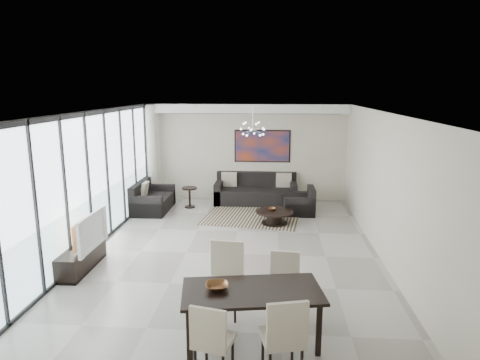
# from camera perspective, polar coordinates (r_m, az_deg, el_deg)

# --- Properties ---
(room_shell) EXTENTS (6.00, 9.00, 2.90)m
(room_shell) POSITION_cam_1_polar(r_m,az_deg,el_deg) (8.50, 1.99, -0.81)
(room_shell) COLOR #A8A39B
(room_shell) RESTS_ON ground
(window_wall) EXTENTS (0.37, 8.95, 2.90)m
(window_wall) POSITION_cam_1_polar(r_m,az_deg,el_deg) (9.24, -19.02, -0.31)
(window_wall) COLOR white
(window_wall) RESTS_ON floor
(soffit) EXTENTS (5.98, 0.40, 0.26)m
(soffit) POSITION_cam_1_polar(r_m,az_deg,el_deg) (12.62, 0.73, 9.50)
(soffit) COLOR white
(soffit) RESTS_ON room_shell
(painting) EXTENTS (1.68, 0.04, 0.98)m
(painting) POSITION_cam_1_polar(r_m,az_deg,el_deg) (12.87, 2.99, 4.53)
(painting) COLOR #A33816
(painting) RESTS_ON room_shell
(chandelier) EXTENTS (0.66, 0.66, 0.71)m
(chandelier) POSITION_cam_1_polar(r_m,az_deg,el_deg) (10.84, 1.72, 6.83)
(chandelier) COLOR silver
(chandelier) RESTS_ON room_shell
(rug) EXTENTS (2.68, 2.20, 0.01)m
(rug) POSITION_cam_1_polar(r_m,az_deg,el_deg) (11.40, 1.61, -4.94)
(rug) COLOR black
(rug) RESTS_ON floor
(coffee_table) EXTENTS (0.94, 0.94, 0.33)m
(coffee_table) POSITION_cam_1_polar(r_m,az_deg,el_deg) (10.84, 4.62, -4.88)
(coffee_table) COLOR black
(coffee_table) RESTS_ON floor
(bowl_coffee) EXTENTS (0.25, 0.25, 0.07)m
(bowl_coffee) POSITION_cam_1_polar(r_m,az_deg,el_deg) (10.86, 4.29, -3.89)
(bowl_coffee) COLOR brown
(bowl_coffee) RESTS_ON coffee_table
(sofa_main) EXTENTS (2.40, 0.98, 0.87)m
(sofa_main) POSITION_cam_1_polar(r_m,az_deg,el_deg) (12.74, 2.14, -1.75)
(sofa_main) COLOR black
(sofa_main) RESTS_ON floor
(loveseat) EXTENTS (0.90, 1.60, 0.80)m
(loveseat) POSITION_cam_1_polar(r_m,az_deg,el_deg) (12.21, -11.71, -2.73)
(loveseat) COLOR black
(loveseat) RESTS_ON floor
(armchair) EXTENTS (0.82, 0.87, 0.72)m
(armchair) POSITION_cam_1_polar(r_m,az_deg,el_deg) (11.78, 8.05, -3.26)
(armchair) COLOR black
(armchair) RESTS_ON floor
(side_table) EXTENTS (0.43, 0.43, 0.59)m
(side_table) POSITION_cam_1_polar(r_m,az_deg,el_deg) (12.30, -6.74, -1.86)
(side_table) COLOR black
(side_table) RESTS_ON floor
(tv_console) EXTENTS (0.40, 1.41, 0.44)m
(tv_console) POSITION_cam_1_polar(r_m,az_deg,el_deg) (8.72, -20.36, -9.73)
(tv_console) COLOR black
(tv_console) RESTS_ON floor
(television) EXTENTS (0.17, 1.16, 0.67)m
(television) POSITION_cam_1_polar(r_m,az_deg,el_deg) (8.43, -19.78, -6.43)
(television) COLOR gray
(television) RESTS_ON tv_console
(dining_table) EXTENTS (1.95, 1.19, 0.76)m
(dining_table) POSITION_cam_1_polar(r_m,az_deg,el_deg) (5.84, 1.62, -15.18)
(dining_table) COLOR black
(dining_table) RESTS_ON floor
(dining_chair_sw) EXTENTS (0.53, 0.53, 0.95)m
(dining_chair_sw) POSITION_cam_1_polar(r_m,az_deg,el_deg) (5.27, -3.87, -20.09)
(dining_chair_sw) COLOR beige
(dining_chair_sw) RESTS_ON floor
(dining_chair_se) EXTENTS (0.58, 0.58, 1.04)m
(dining_chair_se) POSITION_cam_1_polar(r_m,az_deg,el_deg) (5.24, 5.97, -19.66)
(dining_chair_se) COLOR beige
(dining_chair_se) RESTS_ON floor
(dining_chair_nw) EXTENTS (0.55, 0.55, 1.10)m
(dining_chair_nw) POSITION_cam_1_polar(r_m,az_deg,el_deg) (6.60, -1.91, -12.22)
(dining_chair_nw) COLOR beige
(dining_chair_nw) RESTS_ON floor
(dining_chair_ne) EXTENTS (0.47, 0.47, 0.96)m
(dining_chair_ne) POSITION_cam_1_polar(r_m,az_deg,el_deg) (6.61, 5.95, -13.06)
(dining_chair_ne) COLOR beige
(dining_chair_ne) RESTS_ON floor
(bowl_dining) EXTENTS (0.36, 0.36, 0.07)m
(bowl_dining) POSITION_cam_1_polar(r_m,az_deg,el_deg) (5.81, -3.09, -13.96)
(bowl_dining) COLOR brown
(bowl_dining) RESTS_ON dining_table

